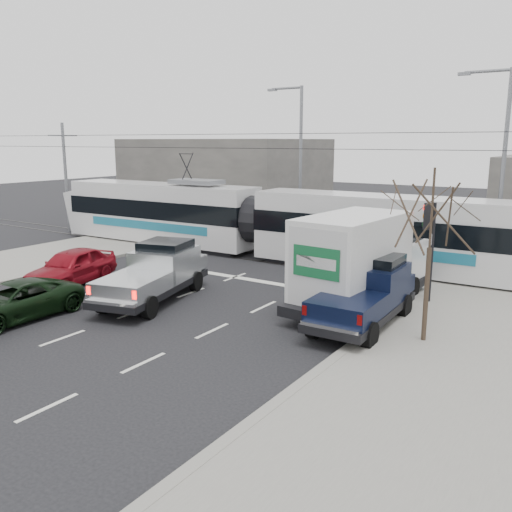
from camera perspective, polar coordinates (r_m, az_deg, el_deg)
The scene contains 15 objects.
ground at distance 18.31m, azimuth -8.88°, elevation -6.80°, with size 120.00×120.00×0.00m, color black.
sidewalk_right at distance 14.28m, azimuth 19.77°, elevation -12.65°, with size 6.00×60.00×0.15m, color gray.
rails at distance 26.27m, azimuth 5.88°, elevation -0.91°, with size 60.00×1.60×0.03m, color #33302D.
building_left at distance 43.35m, azimuth -3.21°, elevation 8.22°, with size 14.00×10.00×6.00m, color slate.
bare_tree at distance 15.95m, azimuth 18.00°, elevation 3.97°, with size 2.40×2.40×5.00m.
traffic_signal at distance 20.21m, azimuth 17.80°, elevation 2.55°, with size 0.44×0.44×3.60m.
street_lamp_near at distance 27.13m, azimuth 24.27°, elevation 9.40°, with size 2.38×0.25×9.00m.
street_lamp_far at distance 32.89m, azimuth 4.43°, elevation 10.68°, with size 2.38×0.25×9.00m.
catenary at distance 25.69m, azimuth 6.07°, elevation 7.53°, with size 60.00×0.20×7.00m.
tram at distance 27.87m, azimuth 0.17°, elevation 3.72°, with size 25.40×3.32×5.17m.
silver_pickup at distance 20.72m, azimuth -10.38°, elevation -1.64°, with size 3.33×6.07×2.09m.
box_truck at distance 19.30m, azimuth 10.88°, elevation -0.68°, with size 2.88×7.01×3.42m.
navy_pickup at distance 17.83m, azimuth 11.55°, elevation -3.78°, with size 2.14×5.26×2.20m.
green_car at distance 19.82m, azimuth -24.11°, elevation -4.37°, with size 2.09×4.52×1.26m, color black.
red_car at distance 23.78m, azimuth -18.86°, elevation -1.06°, with size 1.77×4.39×1.49m, color maroon.
Camera 1 is at (11.76, -12.76, 5.87)m, focal length 38.00 mm.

